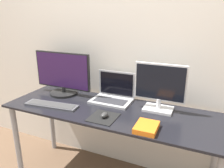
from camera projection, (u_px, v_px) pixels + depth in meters
The scene contains 9 objects.
wall_back at pixel (127, 40), 1.92m from camera, with size 7.00×0.05×2.50m.
desk at pixel (110, 121), 1.79m from camera, with size 1.75×0.60×0.73m.
monitor_left at pixel (63, 75), 2.04m from camera, with size 0.58×0.26×0.40m.
monitor_right at pixel (160, 87), 1.69m from camera, with size 0.40×0.16×0.38m.
laptop at pixel (113, 94), 1.93m from camera, with size 0.35×0.24×0.25m.
keyboard at pixel (51, 105), 1.82m from camera, with size 0.47×0.16×0.02m.
mousepad at pixel (103, 117), 1.62m from camera, with size 0.20×0.21×0.00m.
mouse at pixel (104, 115), 1.61m from camera, with size 0.04×0.07×0.04m.
book at pixel (147, 127), 1.45m from camera, with size 0.15×0.19×0.04m.
Camera 1 is at (0.67, -1.17, 1.47)m, focal length 35.00 mm.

